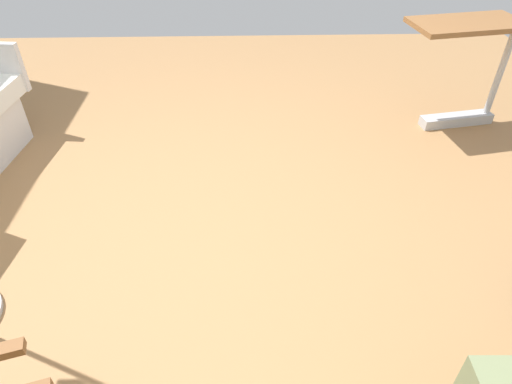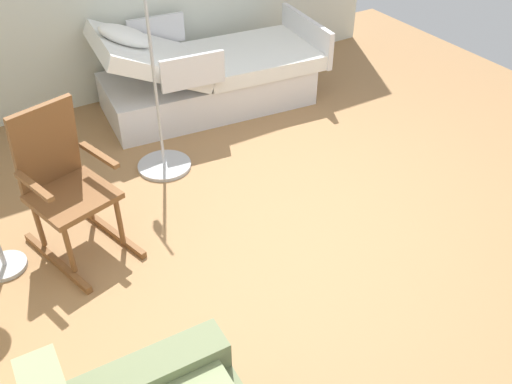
# 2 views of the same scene
# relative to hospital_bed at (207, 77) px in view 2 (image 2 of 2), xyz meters

# --- Properties ---
(ground_plane) EXTENTS (6.66, 6.66, 0.00)m
(ground_plane) POSITION_rel_hospital_bed_xyz_m (-2.04, 0.13, -0.30)
(ground_plane) COLOR #9E7247
(hospital_bed) EXTENTS (1.16, 2.18, 0.99)m
(hospital_bed) POSITION_rel_hospital_bed_xyz_m (0.00, 0.00, 0.00)
(hospital_bed) COLOR silver
(hospital_bed) RESTS_ON ground
(rocking_chair) EXTENTS (0.86, 0.66, 1.05)m
(rocking_chair) POSITION_rel_hospital_bed_xyz_m (-1.33, 1.71, 0.20)
(rocking_chair) COLOR brown
(rocking_chair) RESTS_ON ground
(iv_pole) EXTENTS (0.44, 0.44, 1.69)m
(iv_pole) POSITION_rel_hospital_bed_xyz_m (-0.76, 0.81, -0.05)
(iv_pole) COLOR #B2B5BA
(iv_pole) RESTS_ON ground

